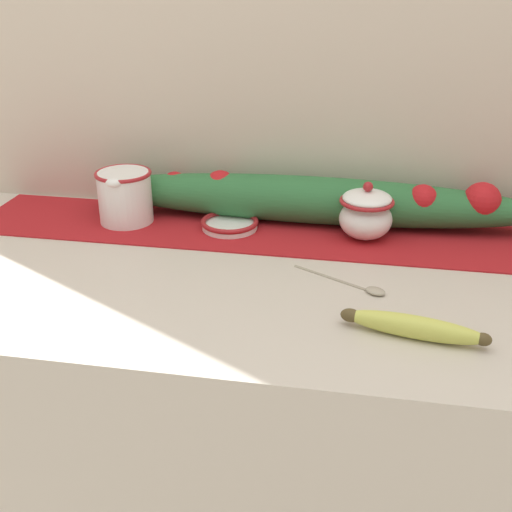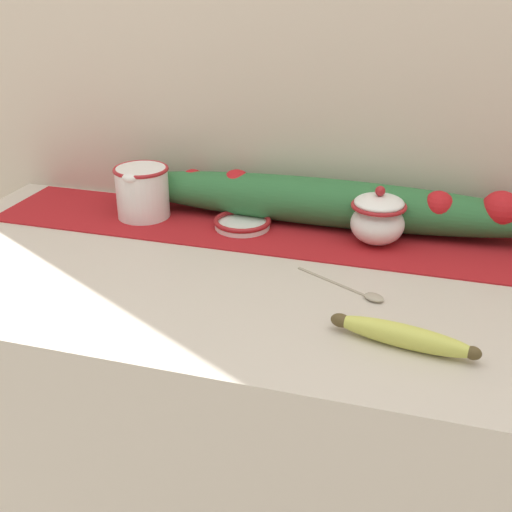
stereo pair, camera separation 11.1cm
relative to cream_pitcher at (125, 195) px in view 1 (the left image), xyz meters
The scene contains 9 objects.
countertop 0.67m from the cream_pitcher, 26.53° to the right, with size 1.54×0.64×0.88m, color beige.
back_wall 0.49m from the cream_pitcher, 20.24° to the left, with size 2.34×0.04×2.40m, color beige.
table_runner 0.40m from the cream_pitcher, ahead, with size 1.42×0.23×0.00m, color #A8191E.
cream_pitcher is the anchor object (origin of this frame).
sugar_bowl 0.51m from the cream_pitcher, ahead, with size 0.11×0.11×0.12m.
small_dish 0.23m from the cream_pitcher, ahead, with size 0.12×0.12×0.02m.
banana 0.69m from the cream_pitcher, 31.53° to the right, with size 0.22×0.07×0.04m.
spoon 0.57m from the cream_pitcher, 23.49° to the right, with size 0.17×0.10×0.01m.
poinsettia_garland 0.40m from the cream_pitcher, ahead, with size 0.97×0.11×0.11m.
Camera 1 is at (0.11, -1.02, 1.40)m, focal length 45.00 mm.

